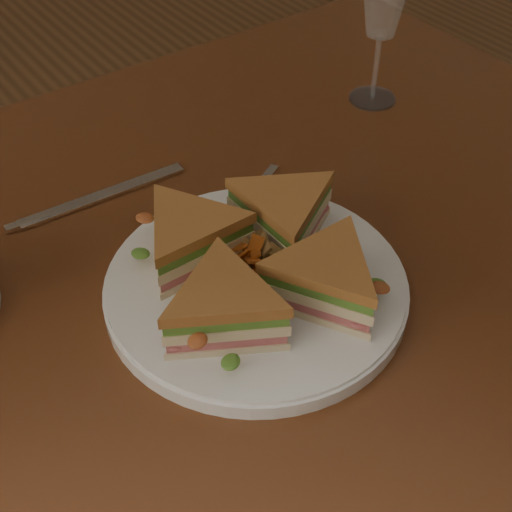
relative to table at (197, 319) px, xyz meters
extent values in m
cube|color=#3D1D0D|center=(0.00, 0.00, 0.08)|extent=(1.20, 0.80, 0.04)
cylinder|color=#371D10|center=(0.54, 0.34, -0.30)|extent=(0.06, 0.06, 0.71)
cylinder|color=white|center=(0.02, -0.08, 0.11)|extent=(0.30, 0.30, 0.02)
cube|color=silver|center=(0.11, 0.04, 0.10)|extent=(0.12, 0.07, 0.00)
ellipsoid|color=silver|center=(0.02, 0.00, 0.10)|extent=(0.05, 0.03, 0.01)
cube|color=silver|center=(-0.03, 0.14, 0.10)|extent=(0.20, 0.03, 0.00)
cube|color=silver|center=(-0.12, 0.15, 0.10)|extent=(0.05, 0.01, 0.00)
cylinder|color=white|center=(0.37, 0.12, 0.10)|extent=(0.06, 0.06, 0.00)
cylinder|color=white|center=(0.37, 0.12, 0.15)|extent=(0.01, 0.01, 0.09)
camera|label=1|loc=(-0.26, -0.48, 0.61)|focal=50.00mm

